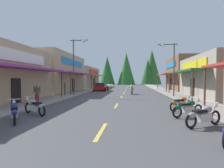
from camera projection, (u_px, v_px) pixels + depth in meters
The scene contains 19 objects.
ground at pixel (124, 93), 25.39m from camera, with size 10.79×82.44×0.10m, color #4C4C4F.
sidewalk_left at pixel (79, 92), 26.15m from camera, with size 2.58×82.44×0.12m, color #9E9991.
sidewalk_right at pixel (172, 93), 24.64m from camera, with size 2.58×82.44×0.12m, color #9E9991.
centerline_dashes at pixel (125, 92), 27.87m from camera, with size 0.16×56.31×0.01m.
storefront_left_middle at pixel (54, 73), 27.82m from camera, with size 8.09×12.91×5.87m.
storefront_left_far at pixel (77, 78), 42.87m from camera, with size 10.27×13.58×4.81m.
storefront_right_far at pixel (195, 74), 30.52m from camera, with size 9.98×10.24×5.78m.
streetlamp_left at pixel (76, 60), 21.03m from camera, with size 2.19×0.30×6.75m.
streetlamp_right at pixel (171, 62), 19.51m from camera, with size 2.19×0.30×5.97m.
motorcycle_parked_right_1 at pixel (203, 115), 7.48m from camera, with size 1.87×1.21×1.04m.
motorcycle_parked_right_2 at pixel (188, 108), 9.41m from camera, with size 1.90×1.17×1.04m.
motorcycle_parked_right_3 at pixel (181, 103), 11.23m from camera, with size 1.76×1.39×1.04m.
motorcycle_parked_left_2 at pixel (14, 112), 8.33m from camera, with size 1.35×1.78×1.04m.
motorcycle_parked_left_3 at pixel (35, 106), 9.93m from camera, with size 1.89×1.19×1.04m.
rider_cruising_lead at pixel (132, 89), 23.36m from camera, with size 0.60×2.14×1.57m.
pedestrian_by_shop at pixel (65, 87), 20.79m from camera, with size 0.40×0.51×1.80m.
pedestrian_strolling at pixel (37, 92), 14.93m from camera, with size 0.56×0.33×1.64m.
parked_car_curbside at pixel (101, 87), 30.76m from camera, with size 2.08×4.31×1.40m.
treeline_backdrop at pixel (136, 69), 66.73m from camera, with size 23.69×10.88×13.28m.
Camera 1 is at (1.18, 0.84, 2.02)m, focal length 28.27 mm.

